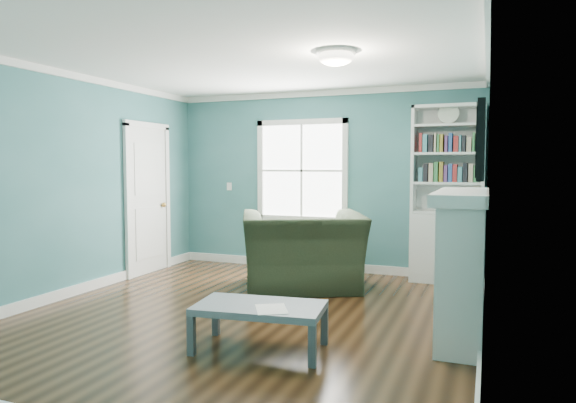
% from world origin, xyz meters
% --- Properties ---
extents(floor, '(5.00, 5.00, 0.00)m').
position_xyz_m(floor, '(0.00, 0.00, 0.00)').
color(floor, black).
rests_on(floor, ground).
extents(room_walls, '(5.00, 5.00, 5.00)m').
position_xyz_m(room_walls, '(0.00, 0.00, 1.58)').
color(room_walls, '#30696A').
rests_on(room_walls, ground).
extents(trim, '(4.50, 5.00, 2.60)m').
position_xyz_m(trim, '(0.00, 0.00, 1.24)').
color(trim, white).
rests_on(trim, ground).
extents(window, '(1.40, 0.06, 1.50)m').
position_xyz_m(window, '(-0.30, 2.49, 1.45)').
color(window, white).
rests_on(window, room_walls).
extents(bookshelf, '(0.90, 0.35, 2.31)m').
position_xyz_m(bookshelf, '(1.77, 2.30, 0.92)').
color(bookshelf, silver).
rests_on(bookshelf, ground).
extents(fireplace, '(0.44, 1.58, 1.30)m').
position_xyz_m(fireplace, '(2.08, 0.20, 0.64)').
color(fireplace, black).
rests_on(fireplace, ground).
extents(tv, '(0.06, 1.10, 0.65)m').
position_xyz_m(tv, '(2.20, 0.20, 1.72)').
color(tv, black).
rests_on(tv, fireplace).
extents(door, '(0.12, 0.98, 2.17)m').
position_xyz_m(door, '(-2.22, 1.40, 1.07)').
color(door, silver).
rests_on(door, ground).
extents(ceiling_fixture, '(0.38, 0.38, 0.15)m').
position_xyz_m(ceiling_fixture, '(0.90, 0.10, 2.55)').
color(ceiling_fixture, white).
rests_on(ceiling_fixture, room_walls).
extents(light_switch, '(0.08, 0.01, 0.12)m').
position_xyz_m(light_switch, '(-1.50, 2.48, 1.20)').
color(light_switch, white).
rests_on(light_switch, room_walls).
extents(recliner, '(1.71, 1.47, 1.26)m').
position_xyz_m(recliner, '(0.14, 1.29, 0.63)').
color(recliner, black).
rests_on(recliner, ground).
extents(coffee_table, '(1.11, 0.70, 0.38)m').
position_xyz_m(coffee_table, '(0.53, -0.83, 0.33)').
color(coffee_table, '#434A51').
rests_on(coffee_table, ground).
extents(paper_sheet, '(0.36, 0.38, 0.00)m').
position_xyz_m(paper_sheet, '(0.68, -0.93, 0.38)').
color(paper_sheet, white).
rests_on(paper_sheet, coffee_table).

